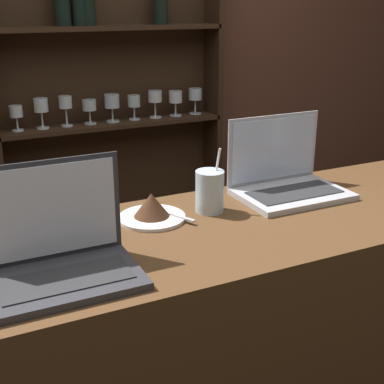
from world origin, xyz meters
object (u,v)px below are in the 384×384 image
at_px(laptop_near, 59,252).
at_px(laptop_far, 285,178).
at_px(water_glass, 210,191).
at_px(cake_plate, 152,209).

relative_size(laptop_near, laptop_far, 0.97).
bearing_deg(water_glass, cake_plate, 175.06).
relative_size(laptop_near, cake_plate, 1.73).
distance_m(cake_plate, water_glass, 0.18).
bearing_deg(laptop_near, cake_plate, 35.66).
distance_m(laptop_far, cake_plate, 0.46).
relative_size(laptop_far, water_glass, 1.81).
distance_m(laptop_near, water_glass, 0.52).
height_order(cake_plate, water_glass, water_glass).
bearing_deg(laptop_far, water_glass, -173.37).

